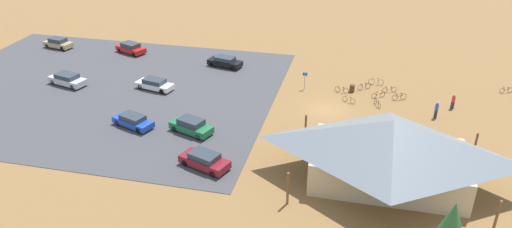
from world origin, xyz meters
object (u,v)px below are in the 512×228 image
Objects in this scene: bicycle_teal_yard_right at (506,90)px; bicycle_red_edge_north at (378,95)px; bicycle_white_by_bin at (376,82)px; car_red_front_row at (131,48)px; car_silver_mid_lot at (67,79)px; car_black_by_curb at (225,62)px; visitor_by_pavilion at (475,157)px; car_maroon_aisle_side at (204,160)px; bicycle_blue_yard_left at (377,103)px; bicycle_purple_trailside at (389,90)px; bicycle_green_lone_west at (364,86)px; car_tan_end_stall at (58,43)px; visitor_at_bikes at (453,101)px; bike_pavilion at (390,147)px; lot_sign at (305,78)px; visitor_near_lot at (436,110)px; car_white_far_end at (155,84)px; trash_bin at (352,88)px; bicycle_yellow_yard_front at (349,100)px; car_blue_back_corner at (133,121)px; car_green_inner_stall at (191,126)px; bicycle_orange_lone_east at (342,90)px.

bicycle_red_edge_north reaches higher than bicycle_teal_yard_right.
bicycle_white_by_bin is 0.38× the size of car_red_front_row.
car_silver_mid_lot is 19.65m from car_black_by_curb.
car_maroon_aisle_side is at bearing 13.76° from visitor_by_pavilion.
bicycle_teal_yard_right reaches higher than bicycle_blue_yard_left.
bicycle_purple_trailside is 21.35m from car_black_by_curb.
car_silver_mid_lot reaches higher than bicycle_green_lone_west.
car_tan_end_stall is 2.59× the size of visitor_at_bikes.
bicycle_red_edge_north is at bearing -129.07° from car_maroon_aisle_side.
bicycle_red_edge_north is at bearing 18.02° from bicycle_teal_yard_right.
bike_pavilion is 19.12m from bicycle_green_lone_west.
lot_sign is at bearing 7.43° from bicycle_purple_trailside.
lot_sign is 15.17m from visitor_near_lot.
bike_pavilion is 29.87m from car_white_far_end.
bicycle_teal_yard_right is at bearing 177.31° from car_red_front_row.
trash_bin is at bearing 36.26° from bicycle_green_lone_west.
lot_sign is 0.46× the size of car_white_far_end.
trash_bin is 17.31m from car_black_by_curb.
bicycle_green_lone_west is at bearing 170.28° from car_black_by_curb.
bicycle_red_edge_north is 45.98m from car_tan_end_stall.
car_silver_mid_lot is 1.07× the size of car_red_front_row.
bicycle_yellow_yard_front is 0.31× the size of car_black_by_curb.
bicycle_yellow_yard_front is 0.33× the size of car_tan_end_stall.
car_white_far_end is (1.61, -9.07, 0.00)m from car_blue_back_corner.
car_tan_end_stall is at bearing -3.74° from bicycle_white_by_bin.
car_silver_mid_lot is (36.43, 8.59, 0.37)m from bicycle_white_by_bin.
visitor_near_lot reaches higher than car_green_inner_stall.
car_red_front_row reaches higher than bicycle_teal_yard_right.
bicycle_purple_trailside is 5.90m from bicycle_yellow_yard_front.
bicycle_yellow_yard_front is at bearing -41.83° from visitor_by_pavilion.
trash_bin is 11.17m from visitor_at_bikes.
bicycle_blue_yard_left is at bearing -176.65° from car_white_far_end.
lot_sign is 1.41× the size of bicycle_teal_yard_right.
lot_sign is at bearing 11.92° from bicycle_green_lone_west.
bicycle_teal_yard_right is (-17.65, -3.81, -0.11)m from trash_bin.
car_silver_mid_lot is at bearing 4.88° from bicycle_yellow_yard_front.
trash_bin is 42.84m from car_tan_end_stall.
car_silver_mid_lot is at bearing 4.21° from bicycle_blue_yard_left.
bicycle_teal_yard_right is 16.28m from bicycle_blue_yard_left.
bicycle_orange_lone_east is 0.37× the size of car_tan_end_stall.
trash_bin is at bearing 172.44° from car_tan_end_stall.
bicycle_white_by_bin is at bearing -123.54° from car_maroon_aisle_side.
bicycle_teal_yard_right is at bearing -141.97° from car_maroon_aisle_side.
car_blue_back_corner is (24.34, 12.84, 0.35)m from bicycle_red_edge_north.
car_maroon_aisle_side is at bearing 150.13° from car_blue_back_corner.
car_tan_end_stall is 0.93× the size of car_white_far_end.
car_white_far_end is at bearing 13.25° from bicycle_green_lone_west.
bicycle_blue_yard_left is 0.84× the size of visitor_near_lot.
car_black_by_curb is (34.46, -0.30, 0.39)m from bicycle_teal_yard_right.
car_white_far_end is (22.91, 4.72, 0.26)m from trash_bin.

